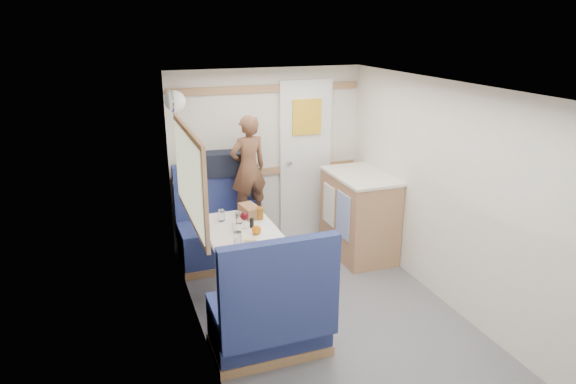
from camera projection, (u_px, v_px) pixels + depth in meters
name	position (u px, v px, depth m)	size (l,w,h in m)	color
floor	(354.00, 346.00, 4.10)	(4.50, 4.50, 0.00)	#515156
ceiling	(366.00, 94.00, 3.47)	(4.50, 4.50, 0.00)	silver
wall_back	(267.00, 158.00, 5.79)	(2.20, 0.02, 2.00)	silver
wall_left	(212.00, 252.00, 3.43)	(0.02, 4.50, 2.00)	silver
wall_right	(481.00, 213.00, 4.14)	(0.02, 4.50, 2.00)	silver
oak_trim_low	(268.00, 171.00, 5.82)	(2.15, 0.02, 0.08)	#996845
oak_trim_high	(267.00, 89.00, 5.53)	(2.15, 0.02, 0.08)	#996845
side_window	(189.00, 176.00, 4.25)	(0.04, 1.30, 0.72)	#A0A58C
rear_door	(305.00, 158.00, 5.92)	(0.62, 0.12, 1.86)	white
dinette_table	(241.00, 244.00, 4.61)	(0.62, 0.92, 0.72)	white
bench_far	(221.00, 236.00, 5.46)	(0.90, 0.59, 1.05)	navy
bench_near	(271.00, 320.00, 3.92)	(0.90, 0.59, 1.05)	navy
ledge	(214.00, 177.00, 5.51)	(0.90, 0.14, 0.04)	#996845
dome_light	(175.00, 101.00, 4.87)	(0.20, 0.20, 0.20)	white
galley_counter	(359.00, 214.00, 5.60)	(0.57, 0.92, 0.92)	#996845
person	(248.00, 168.00, 5.37)	(0.41, 0.27, 1.12)	brown
duffel_bag	(217.00, 164.00, 5.48)	(0.51, 0.25, 0.25)	black
tray	(256.00, 237.00, 4.35)	(0.28, 0.37, 0.02)	white
orange_fruit	(256.00, 230.00, 4.38)	(0.08, 0.08, 0.08)	orange
cheese_block	(250.00, 241.00, 4.22)	(0.10, 0.06, 0.04)	#DEC280
wine_glass	(244.00, 217.00, 4.49)	(0.08, 0.08, 0.17)	white
tumbler_left	(238.00, 238.00, 4.21)	(0.07, 0.07, 0.11)	white
tumbler_mid	(221.00, 215.00, 4.72)	(0.07, 0.07, 0.11)	white
tumbler_right	(239.00, 218.00, 4.66)	(0.06, 0.06, 0.10)	white
beer_glass	(260.00, 213.00, 4.76)	(0.07, 0.07, 0.11)	brown
pepper_grinder	(252.00, 224.00, 4.53)	(0.04, 0.04, 0.10)	black
salt_grinder	(234.00, 227.00, 4.47)	(0.04, 0.04, 0.09)	white
bread_loaf	(250.00, 211.00, 4.83)	(0.14, 0.25, 0.11)	olive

